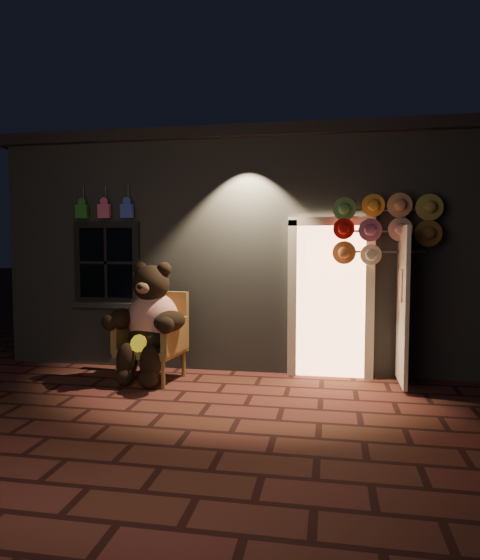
# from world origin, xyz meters

# --- Properties ---
(ground) EXTENTS (60.00, 60.00, 0.00)m
(ground) POSITION_xyz_m (0.00, 0.00, 0.00)
(ground) COLOR #5C2723
(ground) RESTS_ON ground
(shop_building) EXTENTS (7.30, 5.95, 3.51)m
(shop_building) POSITION_xyz_m (0.00, 3.99, 1.74)
(shop_building) COLOR slate
(shop_building) RESTS_ON ground
(wicker_armchair) EXTENTS (0.89, 0.83, 1.17)m
(wicker_armchair) POSITION_xyz_m (-0.99, 0.92, 0.58)
(wicker_armchair) COLOR olive
(wicker_armchair) RESTS_ON ground
(teddy_bear) EXTENTS (1.13, 0.94, 1.57)m
(teddy_bear) POSITION_xyz_m (-1.00, 0.77, 0.80)
(teddy_bear) COLOR red
(teddy_bear) RESTS_ON ground
(hat_rack) EXTENTS (1.40, 0.22, 2.47)m
(hat_rack) POSITION_xyz_m (1.99, 1.28, 2.02)
(hat_rack) COLOR #59595E
(hat_rack) RESTS_ON ground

